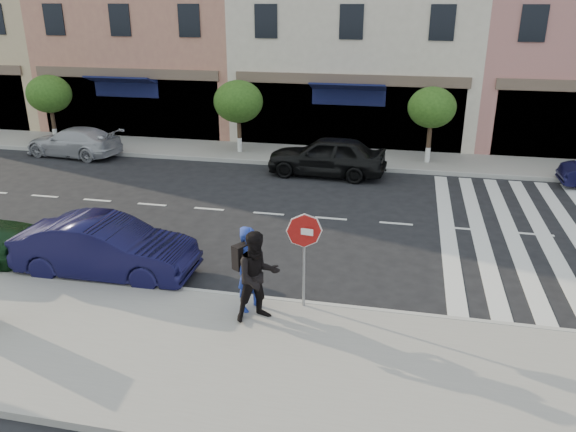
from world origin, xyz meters
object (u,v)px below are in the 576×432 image
(walker, at_px, (258,277))
(car_far_mid, at_px, (327,156))
(car_far_left, at_px, (74,142))
(stop_sign, at_px, (304,239))
(car_near_mid, at_px, (106,248))
(photographer, at_px, (250,269))

(walker, xyz_separation_m, car_far_mid, (-0.21, 10.92, -0.35))
(car_far_left, bearing_deg, stop_sign, 55.67)
(car_far_left, distance_m, car_far_mid, 11.15)
(walker, bearing_deg, stop_sign, 5.31)
(walker, distance_m, car_far_mid, 10.93)
(stop_sign, bearing_deg, car_far_left, 145.77)
(stop_sign, relative_size, car_far_mid, 0.48)
(stop_sign, height_order, car_near_mid, stop_sign)
(walker, bearing_deg, photographer, 91.03)
(car_near_mid, distance_m, car_far_mid, 10.31)
(car_far_mid, bearing_deg, car_near_mid, -19.82)
(stop_sign, xyz_separation_m, car_near_mid, (-5.04, 0.72, -1.01))
(photographer, xyz_separation_m, walker, (0.27, -0.37, 0.03))
(stop_sign, height_order, walker, stop_sign)
(stop_sign, relative_size, walker, 1.10)
(car_near_mid, xyz_separation_m, car_far_left, (-7.13, 10.05, -0.11))
(walker, height_order, car_far_left, walker)
(photographer, bearing_deg, walker, -112.52)
(stop_sign, distance_m, car_near_mid, 5.19)
(photographer, relative_size, car_near_mid, 0.43)
(walker, relative_size, car_near_mid, 0.44)
(photographer, relative_size, car_far_mid, 0.42)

